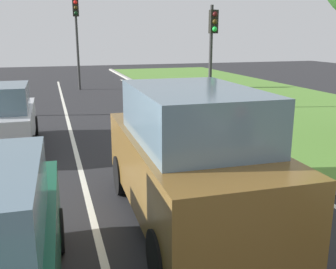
{
  "coord_description": "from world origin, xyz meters",
  "views": [
    {
      "loc": [
        -1.24,
        2.77,
        3.04
      ],
      "look_at": [
        0.86,
        9.6,
        1.2
      ],
      "focal_mm": 41.27,
      "sensor_mm": 36.0,
      "label": 1
    }
  ],
  "objects_px": {
    "car_hatchback_far": "(1,117)",
    "traffic_light_near_right": "(212,39)",
    "car_suv_ahead": "(190,157)",
    "traffic_light_far_median": "(76,27)"
  },
  "relations": [
    {
      "from": "traffic_light_far_median",
      "to": "car_hatchback_far",
      "type": "bearing_deg",
      "value": -104.4
    },
    {
      "from": "car_suv_ahead",
      "to": "traffic_light_near_right",
      "type": "relative_size",
      "value": 1.08
    },
    {
      "from": "traffic_light_near_right",
      "to": "traffic_light_far_median",
      "type": "xyz_separation_m",
      "value": [
        -4.73,
        7.96,
        0.63
      ]
    },
    {
      "from": "car_hatchback_far",
      "to": "traffic_light_near_right",
      "type": "height_order",
      "value": "traffic_light_near_right"
    },
    {
      "from": "car_hatchback_far",
      "to": "traffic_light_near_right",
      "type": "xyz_separation_m",
      "value": [
        7.7,
        3.61,
        2.0
      ]
    },
    {
      "from": "traffic_light_far_median",
      "to": "traffic_light_near_right",
      "type": "bearing_deg",
      "value": -59.25
    },
    {
      "from": "car_hatchback_far",
      "to": "traffic_light_far_median",
      "type": "height_order",
      "value": "traffic_light_far_median"
    },
    {
      "from": "car_suv_ahead",
      "to": "traffic_light_far_median",
      "type": "distance_m",
      "value": 17.36
    },
    {
      "from": "car_suv_ahead",
      "to": "traffic_light_near_right",
      "type": "bearing_deg",
      "value": 66.09
    },
    {
      "from": "traffic_light_near_right",
      "to": "traffic_light_far_median",
      "type": "height_order",
      "value": "traffic_light_far_median"
    }
  ]
}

